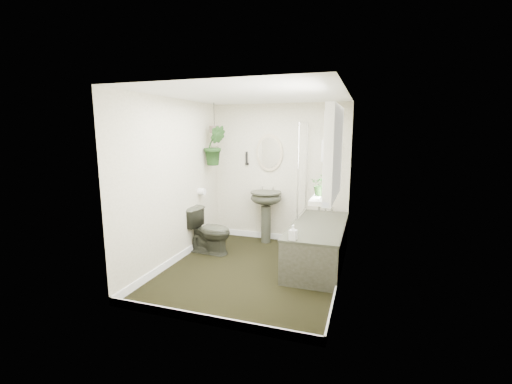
% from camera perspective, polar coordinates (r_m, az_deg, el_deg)
% --- Properties ---
extents(floor, '(2.30, 2.80, 0.02)m').
position_cam_1_polar(floor, '(4.76, -0.58, -12.97)').
color(floor, black).
rests_on(floor, ground).
extents(ceiling, '(2.30, 2.80, 0.02)m').
position_cam_1_polar(ceiling, '(4.40, -0.64, 16.03)').
color(ceiling, white).
rests_on(ceiling, ground).
extents(wall_back, '(2.30, 0.02, 2.30)m').
position_cam_1_polar(wall_back, '(5.77, 3.94, 3.08)').
color(wall_back, beige).
rests_on(wall_back, ground).
extents(wall_front, '(2.30, 0.02, 2.30)m').
position_cam_1_polar(wall_front, '(3.16, -8.94, -2.97)').
color(wall_front, beige).
rests_on(wall_front, ground).
extents(wall_left, '(0.02, 2.80, 2.30)m').
position_cam_1_polar(wall_left, '(4.93, -13.47, 1.60)').
color(wall_left, beige).
rests_on(wall_left, ground).
extents(wall_right, '(0.02, 2.80, 2.30)m').
position_cam_1_polar(wall_right, '(4.21, 14.50, 0.12)').
color(wall_right, beige).
rests_on(wall_right, ground).
extents(skirting, '(2.30, 2.80, 0.10)m').
position_cam_1_polar(skirting, '(4.74, -0.58, -12.30)').
color(skirting, white).
rests_on(skirting, floor).
extents(bathtub, '(0.72, 1.72, 0.58)m').
position_cam_1_polar(bathtub, '(4.94, 10.25, -8.54)').
color(bathtub, '#2F3226').
rests_on(bathtub, floor).
extents(bath_screen, '(0.04, 0.72, 1.40)m').
position_cam_1_polar(bath_screen, '(5.25, 7.79, 3.73)').
color(bath_screen, silver).
rests_on(bath_screen, bathtub).
extents(shower_box, '(0.20, 0.10, 0.35)m').
position_cam_1_polar(shower_box, '(5.52, 11.92, 6.73)').
color(shower_box, white).
rests_on(shower_box, wall_back).
extents(oval_mirror, '(0.46, 0.03, 0.62)m').
position_cam_1_polar(oval_mirror, '(5.75, 2.23, 6.57)').
color(oval_mirror, tan).
rests_on(oval_mirror, wall_back).
extents(wall_sconce, '(0.04, 0.04, 0.22)m').
position_cam_1_polar(wall_sconce, '(5.87, -1.57, 5.67)').
color(wall_sconce, black).
rests_on(wall_sconce, wall_back).
extents(toilet_roll_holder, '(0.11, 0.11, 0.11)m').
position_cam_1_polar(toilet_roll_holder, '(5.54, -9.05, 0.06)').
color(toilet_roll_holder, white).
rests_on(toilet_roll_holder, wall_left).
extents(window_recess, '(0.08, 1.00, 0.90)m').
position_cam_1_polar(window_recess, '(3.46, 12.89, 6.42)').
color(window_recess, white).
rests_on(window_recess, wall_right).
extents(window_sill, '(0.18, 1.00, 0.04)m').
position_cam_1_polar(window_sill, '(3.52, 11.48, -0.37)').
color(window_sill, white).
rests_on(window_sill, wall_right).
extents(window_blinds, '(0.01, 0.86, 0.76)m').
position_cam_1_polar(window_blinds, '(3.47, 12.14, 6.45)').
color(window_blinds, white).
rests_on(window_blinds, wall_right).
extents(toilet, '(0.72, 0.45, 0.70)m').
position_cam_1_polar(toilet, '(5.33, -7.77, -6.37)').
color(toilet, '#2F3226').
rests_on(toilet, floor).
extents(pedestal_sink, '(0.57, 0.50, 0.88)m').
position_cam_1_polar(pedestal_sink, '(5.74, 1.67, -4.18)').
color(pedestal_sink, '#2F3226').
rests_on(pedestal_sink, floor).
extents(sill_plant, '(0.20, 0.18, 0.21)m').
position_cam_1_polar(sill_plant, '(3.32, 10.80, 1.22)').
color(sill_plant, black).
rests_on(sill_plant, window_sill).
extents(hanging_plant, '(0.44, 0.42, 0.64)m').
position_cam_1_polar(hanging_plant, '(5.63, -6.89, 7.69)').
color(hanging_plant, black).
rests_on(hanging_plant, ceiling).
extents(soap_bottle, '(0.09, 0.10, 0.18)m').
position_cam_1_polar(soap_bottle, '(4.11, 6.20, -6.71)').
color(soap_bottle, '#352F2D').
rests_on(soap_bottle, bathtub).
extents(hanging_pot, '(0.16, 0.16, 0.12)m').
position_cam_1_polar(hanging_pot, '(5.62, -6.95, 10.31)').
color(hanging_pot, brown).
rests_on(hanging_pot, ceiling).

